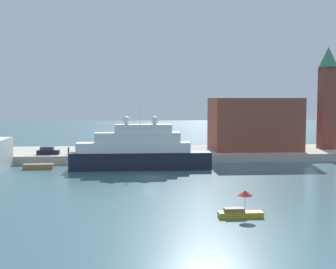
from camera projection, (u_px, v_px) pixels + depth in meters
ground at (150, 177)px, 76.88m from camera, size 400.00×400.00×0.00m
quay_dock at (146, 154)px, 102.55m from camera, size 110.00×19.78×1.65m
large_yacht at (139, 151)px, 85.02m from camera, size 25.91×3.68×11.50m
small_motorboat at (241, 208)px, 50.97m from camera, size 4.91×1.72×2.99m
work_barge at (38, 166)px, 85.87m from camera, size 5.38×1.57×0.94m
harbor_building at (254, 124)px, 103.50m from camera, size 19.05×12.72×11.51m
bell_tower at (327, 93)px, 104.84m from camera, size 4.33×4.33×23.04m
parked_car at (48, 151)px, 94.75m from camera, size 4.51×1.83×1.53m
person_figure at (68, 151)px, 94.57m from camera, size 0.36×0.36×1.65m
mooring_bollard at (170, 153)px, 94.48m from camera, size 0.51×0.51×0.73m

